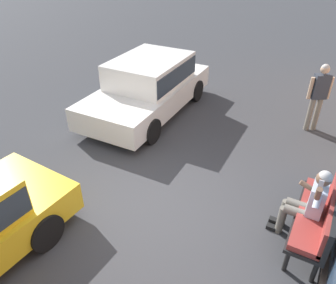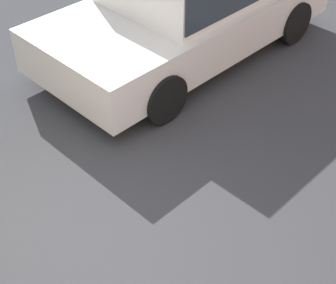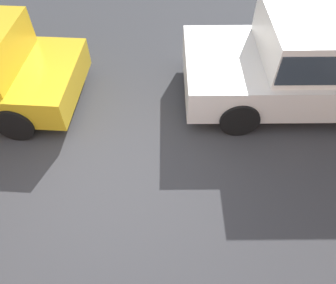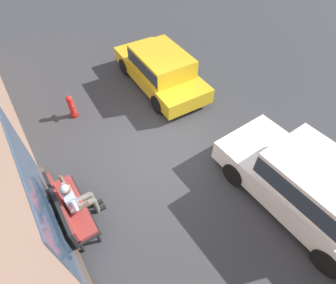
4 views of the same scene
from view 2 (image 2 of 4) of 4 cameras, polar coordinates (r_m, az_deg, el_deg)
name	(u,v)px [view 2 (image 2 of 4)]	position (r m, az deg, el deg)	size (l,w,h in m)	color
ground_plane	(86,255)	(4.84, -9.09, -12.30)	(60.00, 60.00, 0.00)	#38383A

